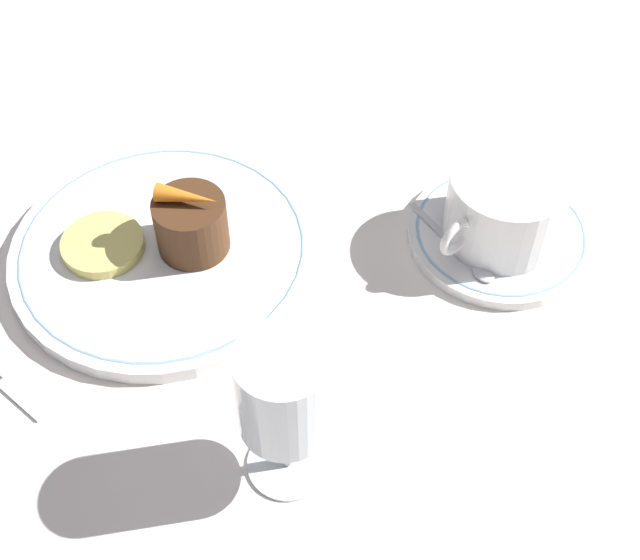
# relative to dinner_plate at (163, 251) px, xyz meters

# --- Properties ---
(ground_plane) EXTENTS (3.00, 3.00, 0.00)m
(ground_plane) POSITION_rel_dinner_plate_xyz_m (0.01, 0.02, -0.01)
(ground_plane) COLOR white
(dinner_plate) EXTENTS (0.26, 0.26, 0.01)m
(dinner_plate) POSITION_rel_dinner_plate_xyz_m (0.00, 0.00, 0.00)
(dinner_plate) COLOR white
(dinner_plate) RESTS_ON ground_plane
(saucer) EXTENTS (0.16, 0.16, 0.01)m
(saucer) POSITION_rel_dinner_plate_xyz_m (-0.23, 0.17, -0.00)
(saucer) COLOR white
(saucer) RESTS_ON ground_plane
(coffee_cup) EXTENTS (0.13, 0.10, 0.06)m
(coffee_cup) POSITION_rel_dinner_plate_xyz_m (-0.23, 0.17, 0.04)
(coffee_cup) COLOR white
(coffee_cup) RESTS_ON saucer
(spoon) EXTENTS (0.02, 0.11, 0.00)m
(spoon) POSITION_rel_dinner_plate_xyz_m (-0.19, 0.16, 0.00)
(spoon) COLOR silver
(spoon) RESTS_ON saucer
(wine_glass) EXTENTS (0.06, 0.06, 0.13)m
(wine_glass) POSITION_rel_dinner_plate_xyz_m (0.04, 0.22, 0.08)
(wine_glass) COLOR silver
(wine_glass) RESTS_ON ground_plane
(dessert_cake) EXTENTS (0.06, 0.06, 0.05)m
(dessert_cake) POSITION_rel_dinner_plate_xyz_m (-0.02, 0.02, 0.03)
(dessert_cake) COLOR #4C2D19
(dessert_cake) RESTS_ON dinner_plate
(carrot_garnish) EXTENTS (0.04, 0.05, 0.02)m
(carrot_garnish) POSITION_rel_dinner_plate_xyz_m (-0.02, 0.02, 0.06)
(carrot_garnish) COLOR orange
(carrot_garnish) RESTS_ON dessert_cake
(pineapple_slice) EXTENTS (0.07, 0.07, 0.01)m
(pineapple_slice) POSITION_rel_dinner_plate_xyz_m (0.04, -0.03, 0.01)
(pineapple_slice) COLOR #EFE075
(pineapple_slice) RESTS_ON dinner_plate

